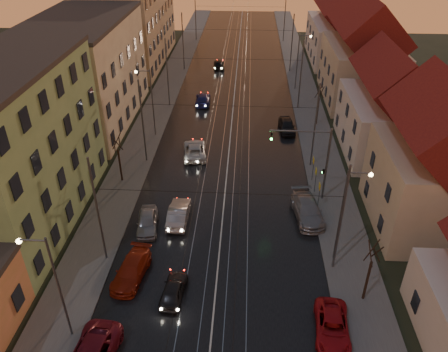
% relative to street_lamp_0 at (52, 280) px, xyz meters
% --- Properties ---
extents(road, '(16.00, 120.00, 0.04)m').
position_rel_street_lamp_0_xyz_m(road, '(9.10, 38.00, -4.87)').
color(road, black).
rests_on(road, ground).
extents(sidewalk_left, '(4.00, 120.00, 0.15)m').
position_rel_street_lamp_0_xyz_m(sidewalk_left, '(-0.90, 38.00, -4.81)').
color(sidewalk_left, '#4C4C4C').
rests_on(sidewalk_left, ground).
extents(sidewalk_right, '(4.00, 120.00, 0.15)m').
position_rel_street_lamp_0_xyz_m(sidewalk_right, '(19.10, 38.00, -4.81)').
color(sidewalk_right, '#4C4C4C').
rests_on(sidewalk_right, ground).
extents(tram_rail_0, '(0.06, 120.00, 0.03)m').
position_rel_street_lamp_0_xyz_m(tram_rail_0, '(6.90, 38.00, -4.83)').
color(tram_rail_0, gray).
rests_on(tram_rail_0, road).
extents(tram_rail_1, '(0.06, 120.00, 0.03)m').
position_rel_street_lamp_0_xyz_m(tram_rail_1, '(8.33, 38.00, -4.83)').
color(tram_rail_1, gray).
rests_on(tram_rail_1, road).
extents(tram_rail_2, '(0.06, 120.00, 0.03)m').
position_rel_street_lamp_0_xyz_m(tram_rail_2, '(9.87, 38.00, -4.83)').
color(tram_rail_2, gray).
rests_on(tram_rail_2, road).
extents(tram_rail_3, '(0.06, 120.00, 0.03)m').
position_rel_street_lamp_0_xyz_m(tram_rail_3, '(11.30, 38.00, -4.83)').
color(tram_rail_3, gray).
rests_on(tram_rail_3, road).
extents(apartment_left_1, '(10.00, 18.00, 13.00)m').
position_rel_street_lamp_0_xyz_m(apartment_left_1, '(-8.40, 12.00, 1.61)').
color(apartment_left_1, '#678E5A').
rests_on(apartment_left_1, ground).
extents(apartment_left_2, '(10.00, 20.00, 12.00)m').
position_rel_street_lamp_0_xyz_m(apartment_left_2, '(-8.40, 32.00, 1.11)').
color(apartment_left_2, '#B5A88C').
rests_on(apartment_left_2, ground).
extents(apartment_left_3, '(10.00, 24.00, 14.00)m').
position_rel_street_lamp_0_xyz_m(apartment_left_3, '(-8.40, 56.00, 2.11)').
color(apartment_left_3, tan).
rests_on(apartment_left_3, ground).
extents(house_right_1, '(8.67, 10.20, 10.80)m').
position_rel_street_lamp_0_xyz_m(house_right_1, '(26.10, 13.00, 0.56)').
color(house_right_1, tan).
rests_on(house_right_1, ground).
extents(house_right_2, '(9.18, 12.24, 9.20)m').
position_rel_street_lamp_0_xyz_m(house_right_2, '(26.10, 26.00, -0.24)').
color(house_right_2, silver).
rests_on(house_right_2, ground).
extents(house_right_3, '(9.18, 14.28, 11.50)m').
position_rel_street_lamp_0_xyz_m(house_right_3, '(26.10, 41.00, 0.92)').
color(house_right_3, tan).
rests_on(house_right_3, ground).
extents(house_right_4, '(9.18, 16.32, 10.00)m').
position_rel_street_lamp_0_xyz_m(house_right_4, '(26.10, 59.00, 0.16)').
color(house_right_4, silver).
rests_on(house_right_4, ground).
extents(catenary_pole_l_1, '(0.16, 0.16, 9.00)m').
position_rel_street_lamp_0_xyz_m(catenary_pole_l_1, '(0.50, 7.00, -0.39)').
color(catenary_pole_l_1, '#595B60').
rests_on(catenary_pole_l_1, ground).
extents(catenary_pole_r_1, '(0.16, 0.16, 9.00)m').
position_rel_street_lamp_0_xyz_m(catenary_pole_r_1, '(17.70, 7.00, -0.39)').
color(catenary_pole_r_1, '#595B60').
rests_on(catenary_pole_r_1, ground).
extents(catenary_pole_l_2, '(0.16, 0.16, 9.00)m').
position_rel_street_lamp_0_xyz_m(catenary_pole_l_2, '(0.50, 22.00, -0.39)').
color(catenary_pole_l_2, '#595B60').
rests_on(catenary_pole_l_2, ground).
extents(catenary_pole_r_2, '(0.16, 0.16, 9.00)m').
position_rel_street_lamp_0_xyz_m(catenary_pole_r_2, '(17.70, 22.00, -0.39)').
color(catenary_pole_r_2, '#595B60').
rests_on(catenary_pole_r_2, ground).
extents(catenary_pole_l_3, '(0.16, 0.16, 9.00)m').
position_rel_street_lamp_0_xyz_m(catenary_pole_l_3, '(0.50, 37.00, -0.39)').
color(catenary_pole_l_3, '#595B60').
rests_on(catenary_pole_l_3, ground).
extents(catenary_pole_r_3, '(0.16, 0.16, 9.00)m').
position_rel_street_lamp_0_xyz_m(catenary_pole_r_3, '(17.70, 37.00, -0.39)').
color(catenary_pole_r_3, '#595B60').
rests_on(catenary_pole_r_3, ground).
extents(catenary_pole_l_4, '(0.16, 0.16, 9.00)m').
position_rel_street_lamp_0_xyz_m(catenary_pole_l_4, '(0.50, 52.00, -0.39)').
color(catenary_pole_l_4, '#595B60').
rests_on(catenary_pole_l_4, ground).
extents(catenary_pole_r_4, '(0.16, 0.16, 9.00)m').
position_rel_street_lamp_0_xyz_m(catenary_pole_r_4, '(17.70, 52.00, -0.39)').
color(catenary_pole_r_4, '#595B60').
rests_on(catenary_pole_r_4, ground).
extents(catenary_pole_l_5, '(0.16, 0.16, 9.00)m').
position_rel_street_lamp_0_xyz_m(catenary_pole_l_5, '(0.50, 70.00, -0.39)').
color(catenary_pole_l_5, '#595B60').
rests_on(catenary_pole_l_5, ground).
extents(catenary_pole_r_5, '(0.16, 0.16, 9.00)m').
position_rel_street_lamp_0_xyz_m(catenary_pole_r_5, '(17.70, 70.00, -0.39)').
color(catenary_pole_r_5, '#595B60').
rests_on(catenary_pole_r_5, ground).
extents(street_lamp_0, '(1.75, 0.32, 8.00)m').
position_rel_street_lamp_0_xyz_m(street_lamp_0, '(0.00, 0.00, 0.00)').
color(street_lamp_0, '#595B60').
rests_on(street_lamp_0, ground).
extents(street_lamp_1, '(1.75, 0.32, 8.00)m').
position_rel_street_lamp_0_xyz_m(street_lamp_1, '(18.21, 8.00, 0.00)').
color(street_lamp_1, '#595B60').
rests_on(street_lamp_1, ground).
extents(street_lamp_2, '(1.75, 0.32, 8.00)m').
position_rel_street_lamp_0_xyz_m(street_lamp_2, '(0.00, 28.00, 0.00)').
color(street_lamp_2, '#595B60').
rests_on(street_lamp_2, ground).
extents(street_lamp_3, '(1.75, 0.32, 8.00)m').
position_rel_street_lamp_0_xyz_m(street_lamp_3, '(18.21, 44.00, 0.00)').
color(street_lamp_3, '#595B60').
rests_on(street_lamp_3, ground).
extents(traffic_light_mast, '(5.30, 0.32, 7.20)m').
position_rel_street_lamp_0_xyz_m(traffic_light_mast, '(17.10, 16.00, -0.29)').
color(traffic_light_mast, '#595B60').
rests_on(traffic_light_mast, ground).
extents(bare_tree_0, '(1.09, 1.09, 5.11)m').
position_rel_street_lamp_0_xyz_m(bare_tree_0, '(-1.09, 18.00, -2.40)').
color(bare_tree_0, black).
rests_on(bare_tree_0, ground).
extents(bare_tree_1, '(1.09, 1.09, 5.11)m').
position_rel_street_lamp_0_xyz_m(bare_tree_1, '(19.31, 4.00, -2.40)').
color(bare_tree_1, black).
rests_on(bare_tree_1, ground).
extents(bare_tree_2, '(1.09, 1.09, 5.11)m').
position_rel_street_lamp_0_xyz_m(bare_tree_2, '(19.51, 32.00, -2.40)').
color(bare_tree_2, black).
rests_on(bare_tree_2, ground).
extents(driving_car_0, '(1.78, 3.78, 1.25)m').
position_rel_street_lamp_0_xyz_m(driving_car_0, '(6.24, 3.60, -4.26)').
color(driving_car_0, black).
rests_on(driving_car_0, ground).
extents(driving_car_1, '(1.60, 4.56, 1.50)m').
position_rel_street_lamp_0_xyz_m(driving_car_1, '(5.38, 12.11, -4.14)').
color(driving_car_1, gray).
rests_on(driving_car_1, ground).
extents(driving_car_2, '(2.99, 5.31, 1.40)m').
position_rel_street_lamp_0_xyz_m(driving_car_2, '(5.46, 23.51, -4.18)').
color(driving_car_2, '#B8B8B8').
rests_on(driving_car_2, ground).
extents(driving_car_3, '(2.08, 4.76, 1.36)m').
position_rel_street_lamp_0_xyz_m(driving_car_3, '(4.94, 37.87, -4.20)').
color(driving_car_3, navy).
rests_on(driving_car_3, ground).
extents(driving_car_4, '(2.03, 4.29, 1.42)m').
position_rel_street_lamp_0_xyz_m(driving_car_4, '(6.16, 53.05, -4.18)').
color(driving_car_4, black).
rests_on(driving_car_4, ground).
extents(parked_left_2, '(2.53, 4.91, 1.36)m').
position_rel_street_lamp_0_xyz_m(parked_left_2, '(2.90, 5.22, -4.21)').
color(parked_left_2, maroon).
rests_on(parked_left_2, ground).
extents(parked_left_3, '(2.20, 4.31, 1.41)m').
position_rel_street_lamp_0_xyz_m(parked_left_3, '(2.90, 10.91, -4.18)').
color(parked_left_3, '#939498').
rests_on(parked_left_3, ground).
extents(parked_right_0, '(2.45, 4.68, 1.26)m').
position_rel_street_lamp_0_xyz_m(parked_right_0, '(16.70, 1.07, -4.26)').
color(parked_right_0, '#AC1118').
rests_on(parked_right_0, ground).
extents(parked_right_1, '(2.89, 5.63, 1.56)m').
position_rel_street_lamp_0_xyz_m(parked_right_1, '(16.41, 13.20, -4.10)').
color(parked_right_1, gray).
rests_on(parked_right_1, ground).
extents(parked_right_2, '(2.03, 4.46, 1.48)m').
position_rel_street_lamp_0_xyz_m(parked_right_2, '(15.75, 30.02, -4.14)').
color(parked_right_2, black).
rests_on(parked_right_2, ground).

